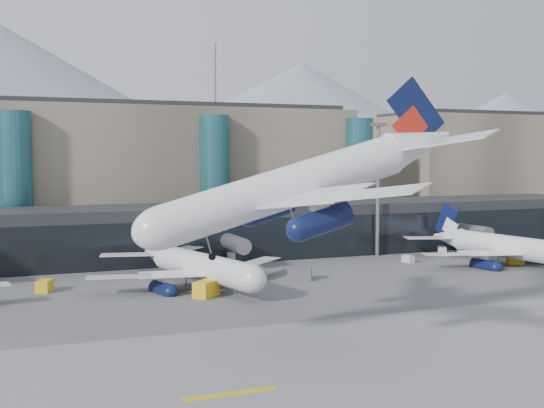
{
  "coord_description": "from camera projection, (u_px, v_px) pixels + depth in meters",
  "views": [
    {
      "loc": [
        -36.41,
        -66.66,
        19.38
      ],
      "look_at": [
        1.91,
        32.0,
        11.86
      ],
      "focal_mm": 45.0,
      "sensor_mm": 36.0,
      "label": 1
    }
  ],
  "objects": [
    {
      "name": "veh_g",
      "position": [
        408.0,
        259.0,
        123.75
      ],
      "size": [
        1.58,
        2.36,
        1.29
      ],
      "primitive_type": "cube",
      "rotation": [
        0.0,
        0.0,
        -1.43
      ],
      "color": "silver",
      "rests_on": "ground"
    },
    {
      "name": "hero_jet",
      "position": [
        314.0,
        171.0,
        67.95
      ],
      "size": [
        35.5,
        36.78,
        11.84
      ],
      "rotation": [
        0.0,
        -0.27,
        -0.01
      ],
      "color": "silver",
      "rests_on": "ground"
    },
    {
      "name": "veh_e",
      "position": [
        515.0,
        260.0,
        121.82
      ],
      "size": [
        3.23,
        2.6,
        1.6
      ],
      "primitive_type": "cube",
      "rotation": [
        0.0,
        0.0,
        -0.41
      ],
      "color": "gold",
      "rests_on": "ground"
    },
    {
      "name": "lightmast_mid",
      "position": [
        378.0,
        182.0,
        130.94
      ],
      "size": [
        3.0,
        1.2,
        25.6
      ],
      "color": "slate",
      "rests_on": "ground"
    },
    {
      "name": "terminal_east",
      "position": [
        503.0,
        170.0,
        193.4
      ],
      "size": [
        70.0,
        30.0,
        31.0
      ],
      "color": "gray",
      "rests_on": "ground"
    },
    {
      "name": "ground",
      "position": [
        359.0,
        328.0,
        76.5
      ],
      "size": [
        900.0,
        900.0,
        0.0
      ],
      "primitive_type": "plane",
      "color": "#515154",
      "rests_on": "ground"
    },
    {
      "name": "veh_c",
      "position": [
        300.0,
        273.0,
        106.33
      ],
      "size": [
        4.18,
        3.45,
        2.06
      ],
      "primitive_type": "cube",
      "rotation": [
        0.0,
        0.0,
        -0.48
      ],
      "color": "#505156",
      "rests_on": "ground"
    },
    {
      "name": "veh_b",
      "position": [
        45.0,
        286.0,
        97.08
      ],
      "size": [
        2.81,
        3.41,
        1.7
      ],
      "primitive_type": "cube",
      "rotation": [
        0.0,
        0.0,
        1.17
      ],
      "color": "gold",
      "rests_on": "ground"
    },
    {
      "name": "jet_parked_mid",
      "position": [
        191.0,
        257.0,
        102.33
      ],
      "size": [
        33.64,
        34.97,
        11.22
      ],
      "rotation": [
        0.0,
        0.0,
        1.84
      ],
      "color": "silver",
      "rests_on": "ground"
    },
    {
      "name": "veh_d",
      "position": [
        442.0,
        251.0,
        132.8
      ],
      "size": [
        2.86,
        3.28,
        1.66
      ],
      "primitive_type": "cube",
      "rotation": [
        0.0,
        0.0,
        1.01
      ],
      "color": "silver",
      "rests_on": "ground"
    },
    {
      "name": "concourse",
      "position": [
        214.0,
        231.0,
        129.82
      ],
      "size": [
        170.0,
        27.0,
        10.0
      ],
      "color": "black",
      "rests_on": "ground"
    },
    {
      "name": "jet_parked_right",
      "position": [
        497.0,
        239.0,
        122.82
      ],
      "size": [
        35.31,
        35.64,
        11.52
      ],
      "rotation": [
        0.0,
        0.0,
        1.74
      ],
      "color": "silver",
      "rests_on": "ground"
    },
    {
      "name": "mountain_ridge",
      "position": [
        94.0,
        114.0,
        432.35
      ],
      "size": [
        910.0,
        400.0,
        110.0
      ],
      "color": "gray",
      "rests_on": "ground"
    },
    {
      "name": "terminal_main",
      "position": [
        63.0,
        174.0,
        150.06
      ],
      "size": [
        130.0,
        30.0,
        31.0
      ],
      "color": "gray",
      "rests_on": "ground"
    },
    {
      "name": "teal_towers",
      "position": [
        120.0,
        182.0,
        138.91
      ],
      "size": [
        116.4,
        19.4,
        46.0
      ],
      "color": "#245966",
      "rests_on": "ground"
    },
    {
      "name": "veh_h",
      "position": [
        206.0,
        289.0,
        93.52
      ],
      "size": [
        4.38,
        4.34,
        2.23
      ],
      "primitive_type": "cube",
      "rotation": [
        0.0,
        0.0,
        0.77
      ],
      "color": "gold",
      "rests_on": "ground"
    },
    {
      "name": "runway_strip",
      "position": [
        438.0,
        367.0,
        62.55
      ],
      "size": [
        400.0,
        40.0,
        0.04
      ],
      "primitive_type": "cube",
      "color": "slate",
      "rests_on": "ground"
    },
    {
      "name": "runway_markings",
      "position": [
        438.0,
        366.0,
        62.55
      ],
      "size": [
        128.0,
        1.0,
        0.02
      ],
      "color": "gold",
      "rests_on": "ground"
    }
  ]
}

